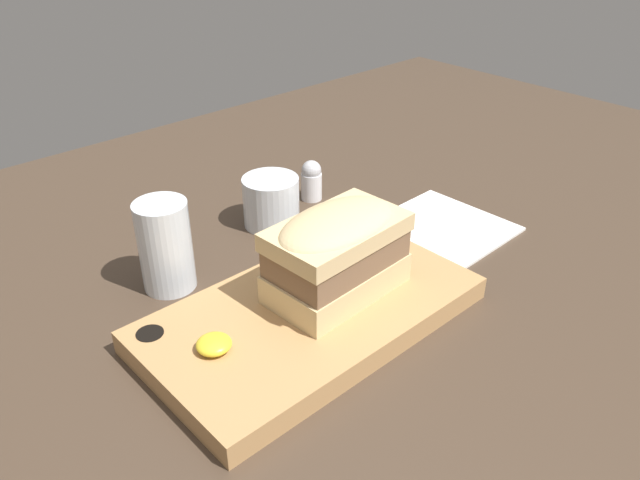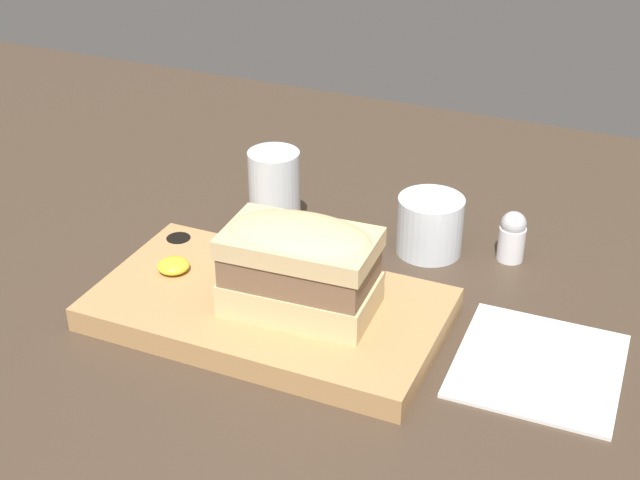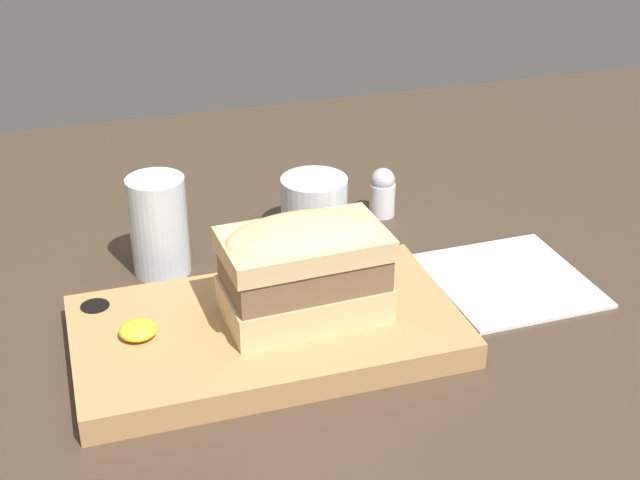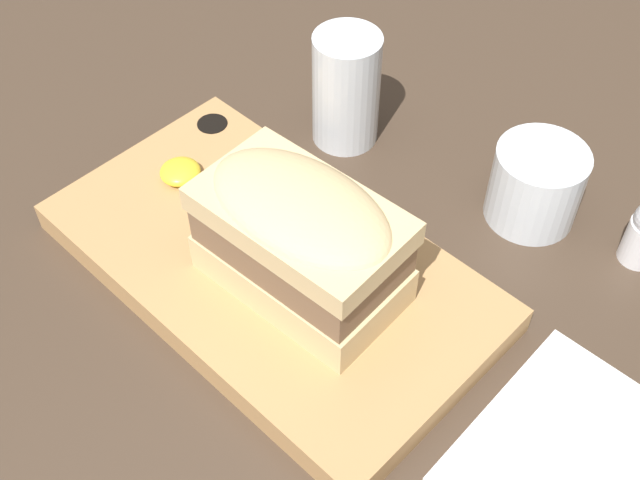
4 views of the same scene
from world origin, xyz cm
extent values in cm
cube|color=#423326|center=(0.00, 0.00, 1.00)|extent=(194.65, 125.40, 2.00)
cube|color=tan|center=(-1.16, -3.33, 3.34)|extent=(36.40, 20.20, 2.67)
cylinder|color=black|center=(-16.53, 3.94, 4.07)|extent=(2.83, 2.83, 1.34)
cube|color=#DBBC84|center=(2.59, -3.46, 6.37)|extent=(15.61, 9.64, 3.39)
cube|color=brown|center=(2.59, -3.46, 9.66)|extent=(14.99, 9.25, 3.20)
cube|color=#DBBC84|center=(2.59, -3.46, 12.28)|extent=(15.61, 9.64, 2.03)
ellipsoid|color=#DBBC84|center=(2.59, -3.46, 13.13)|extent=(15.30, 9.44, 3.05)
ellipsoid|color=yellow|center=(-13.11, -2.57, 5.37)|extent=(3.52, 3.52, 1.41)
cylinder|color=silver|center=(-8.65, 13.59, 7.54)|extent=(6.23, 6.23, 11.08)
cylinder|color=silver|center=(-8.65, 13.59, 4.69)|extent=(5.49, 5.49, 4.99)
cylinder|color=silver|center=(9.93, 17.27, 5.51)|extent=(7.84, 7.84, 7.02)
cylinder|color=black|center=(9.93, 17.27, 5.05)|extent=(7.06, 7.06, 5.70)
cube|color=white|center=(26.66, 0.34, 2.20)|extent=(16.08, 16.86, 0.40)
cylinder|color=white|center=(19.30, 19.33, 4.08)|extent=(3.15, 3.15, 4.15)
sphere|color=#B7B7BC|center=(19.30, 19.33, 6.70)|extent=(2.99, 2.99, 2.99)
camera|label=1|loc=(-37.30, -44.16, 44.97)|focal=35.00mm
camera|label=2|loc=(34.89, -72.37, 56.11)|focal=50.00mm
camera|label=3|loc=(-17.58, -72.70, 51.09)|focal=50.00mm
camera|label=4|loc=(30.13, -29.95, 53.61)|focal=45.00mm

